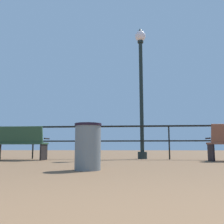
# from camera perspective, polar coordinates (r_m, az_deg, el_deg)

# --- Properties ---
(pier_railing) EXTENTS (23.51, 0.05, 1.03)m
(pier_railing) POSITION_cam_1_polar(r_m,az_deg,el_deg) (7.59, 5.10, -5.14)
(pier_railing) COLOR black
(pier_railing) RESTS_ON ground_plane
(bench_near_left) EXTENTS (1.59, 0.72, 0.95)m
(bench_near_left) POSITION_cam_1_polar(r_m,az_deg,el_deg) (7.52, -20.96, -6.40)
(bench_near_left) COLOR #284A33
(bench_near_left) RESTS_ON ground_plane
(lamppost_center) EXTENTS (0.36, 0.36, 4.36)m
(lamppost_center) POSITION_cam_1_polar(r_m,az_deg,el_deg) (8.18, 6.79, 7.64)
(lamppost_center) COLOR black
(lamppost_center) RESTS_ON ground_plane
(trash_bin) EXTENTS (0.44, 0.44, 0.74)m
(trash_bin) POSITION_cam_1_polar(r_m,az_deg,el_deg) (3.98, -5.64, -7.99)
(trash_bin) COLOR slate
(trash_bin) RESTS_ON ground_plane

